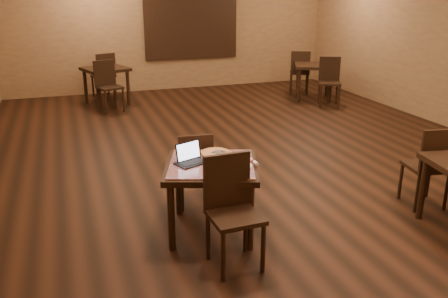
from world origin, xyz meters
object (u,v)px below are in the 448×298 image
object	(u,v)px
other_table_a_chair_far	(300,70)
laptop	(190,157)
chair_main_near	(231,204)
other_table_b_chair_near	(107,83)
other_table_a_chair_near	(329,78)
other_table_a	(314,70)
tiled_table	(212,173)
other_table_b	(106,74)
chair_main_far	(195,166)
pizza_pan	(216,154)
other_table_b_chair_far	(105,73)
other_table_c_chair_far	(431,163)

from	to	relation	value
other_table_a_chair_far	laptop	bearing A→B (deg)	78.37
chair_main_near	other_table_b_chair_near	xyz separation A→B (m)	(-0.48, 6.20, -0.00)
other_table_a_chair_near	other_table_a	bearing A→B (deg)	118.49
tiled_table	other_table_b	xyz separation A→B (m)	(-0.45, 6.19, 0.00)
chair_main_far	laptop	bearing A→B (deg)	75.20
chair_main_far	laptop	world-z (taller)	laptop
other_table_b_chair_near	chair_main_near	bearing A→B (deg)	-104.50
laptop	other_table_a_chair_far	bearing A→B (deg)	32.32
chair_main_far	other_table_b	xyz separation A→B (m)	(-0.45, 5.57, 0.15)
pizza_pan	other_table_b_chair_far	world-z (taller)	other_table_b_chair_far
laptop	other_table_b_chair_far	size ratio (longest dim) A/B	0.33
tiled_table	chair_main_far	distance (m)	0.64
other_table_b	other_table_b_chair_near	distance (m)	0.61
chair_main_near	other_table_c_chair_far	size ratio (longest dim) A/B	1.05
chair_main_near	other_table_a_chair_near	bearing A→B (deg)	48.88
other_table_a	other_table_c_chair_far	xyz separation A→B (m)	(-1.52, -5.43, -0.11)
chair_main_far	other_table_a_chair_far	size ratio (longest dim) A/B	0.88
pizza_pan	other_table_b	bearing A→B (deg)	95.51
laptop	other_table_a	distance (m)	6.61
chair_main_far	other_table_b_chair_far	world-z (taller)	other_table_b_chair_far
chair_main_far	tiled_table	bearing A→B (deg)	96.06
chair_main_near	chair_main_far	size ratio (longest dim) A/B	1.14
other_table_a_chair_far	other_table_b_chair_near	bearing A→B (deg)	27.24
chair_main_near	other_table_b_chair_near	distance (m)	6.22
chair_main_near	other_table_a	distance (m)	7.05
pizza_pan	other_table_a	bearing A→B (deg)	51.44
tiled_table	other_table_a	distance (m)	6.56
other_table_a_chair_far	other_table_b	xyz separation A→B (m)	(-4.46, 0.42, 0.08)
tiled_table	other_table_c_chair_far	xyz separation A→B (m)	(2.53, -0.27, -0.11)
tiled_table	laptop	world-z (taller)	laptop
chair_main_far	other_table_b	world-z (taller)	chair_main_far
other_table_a_chair_far	other_table_b_chair_far	bearing A→B (deg)	11.81
other_table_b_chair_near	other_table_a_chair_far	bearing A→B (deg)	-16.59
other_table_b_chair_near	chair_main_far	bearing A→B (deg)	-103.44
other_table_a_chair_far	pizza_pan	bearing A→B (deg)	79.82
chair_main_near	other_table_a_chair_far	size ratio (longest dim) A/B	1.00
other_table_a_chair_near	other_table_c_chair_far	xyz separation A→B (m)	(-1.55, -4.83, -0.03)
other_table_b	other_table_b_chair_far	size ratio (longest dim) A/B	1.05
other_table_c_chair_far	tiled_table	bearing A→B (deg)	3.25
other_table_a_chair_far	other_table_b_chair_near	size ratio (longest dim) A/B	1.00
chair_main_far	other_table_b	distance (m)	5.59
chair_main_far	other_table_a	world-z (taller)	chair_main_far
pizza_pan	other_table_a	size ratio (longest dim) A/B	0.33
laptop	other_table_a_chair_far	xyz separation A→B (m)	(4.21, 5.67, -0.23)
chair_main_far	other_table_c_chair_far	bearing A→B (deg)	165.99
tiled_table	chair_main_near	distance (m)	0.61
laptop	other_table_a	world-z (taller)	laptop
other_table_a_chair_far	other_table_b_chair_far	world-z (taller)	other_table_b_chair_far
other_table_a_chair_near	tiled_table	bearing A→B (deg)	-106.96
chair_main_near	other_table_c_chair_far	world-z (taller)	chair_main_near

